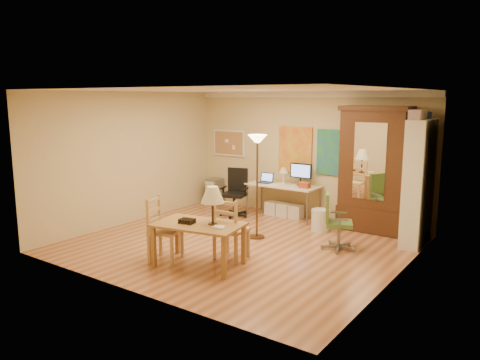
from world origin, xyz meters
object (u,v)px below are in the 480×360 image
Objects in this scene: office_chair_black at (235,203)px; dining_table at (204,216)px; office_chair_green at (337,234)px; armoire at (374,177)px; computer_desk at (285,197)px; bookshelf at (418,184)px.

dining_table is at bearing -62.79° from office_chair_black.
office_chair_green is at bearing 55.39° from dining_table.
dining_table is 1.49× the size of office_chair_green.
armoire is (0.09, 1.48, 0.79)m from office_chair_green.
office_chair_green is (1.34, 1.94, -0.53)m from dining_table.
armoire is (2.86, 0.62, 0.77)m from office_chair_black.
armoire is at bearing 67.35° from dining_table.
dining_table is at bearing -81.72° from computer_desk.
dining_table is 3.71m from armoire.
dining_table is 0.66× the size of bookshelf.
office_chair_green is (1.83, -1.39, -0.17)m from computer_desk.
computer_desk is at bearing 29.64° from office_chair_black.
dining_table is 0.93× the size of computer_desk.
bookshelf is at bearing 45.14° from office_chair_green.
office_chair_green is at bearing -17.06° from office_chair_black.
office_chair_black is at bearing -177.23° from bookshelf.
office_chair_green is 0.41× the size of armoire.
armoire is 1.10× the size of bookshelf.
bookshelf reaches higher than office_chair_black.
bookshelf is (2.86, -0.36, 0.66)m from computer_desk.
dining_table reaches higher than office_chair_black.
office_chair_green is at bearing -37.36° from computer_desk.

